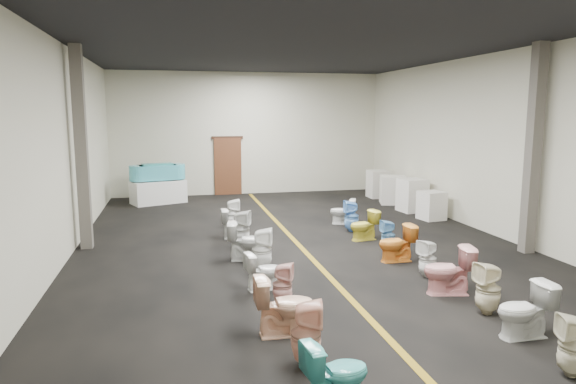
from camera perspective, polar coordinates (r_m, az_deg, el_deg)
The scene contains 37 objects.
floor at distance 11.80m, azimuth 1.41°, elevation -6.13°, with size 16.00×16.00×0.00m, color black.
ceiling at distance 11.48m, azimuth 1.50°, elevation 16.11°, with size 16.00×16.00×0.00m, color black.
wall_back at distance 19.27m, azimuth -4.40°, elevation 6.47°, with size 10.00×10.00×0.00m, color beige.
wall_front at distance 4.21m, azimuth 29.17°, elevation -3.33°, with size 10.00×10.00×0.00m, color beige.
wall_left at distance 11.30m, azimuth -24.03°, elevation 4.03°, with size 16.00×16.00×0.00m, color beige.
wall_right at distance 13.54m, azimuth 22.52°, elevation 4.81°, with size 16.00×16.00×0.00m, color beige.
aisle_stripe at distance 11.79m, azimuth 1.41°, elevation -6.11°, with size 0.12×15.60×0.01m, color #856713.
back_door at distance 19.20m, azimuth -6.70°, elevation 2.84°, with size 1.00×0.10×2.10m, color #562D19.
door_frame at distance 19.12m, azimuth -6.76°, elevation 6.03°, with size 1.15×0.08×0.10m, color #331C11.
column_left at distance 12.23m, azimuth -21.98°, elevation 4.47°, with size 0.25×0.25×4.50m, color #59544C.
column_right at distance 12.19m, azimuth 25.60°, elevation 4.23°, with size 0.25×0.25×4.50m, color #59544C.
display_table at distance 17.85m, azimuth -14.21°, elevation 0.01°, with size 1.72×0.86×0.77m, color white.
bathtub at distance 17.76m, azimuth -14.29°, elevation 2.20°, with size 1.83×0.94×0.55m.
appliance_crate_a at distance 15.24m, azimuth 15.66°, elevation -1.46°, with size 0.63×0.63×0.81m, color silver.
appliance_crate_b at distance 16.30m, azimuth 13.63°, elevation -0.35°, with size 0.74×0.74×1.01m, color silver.
appliance_crate_c at distance 17.58m, azimuth 11.58°, elevation 0.24°, with size 0.82×0.82×0.93m, color white.
appliance_crate_d at distance 18.74m, azimuth 9.98°, elevation 0.89°, with size 0.68×0.68×0.98m, color silver.
toilet_left_0 at distance 5.70m, azimuth 5.34°, elevation -19.40°, with size 0.40×0.71×0.72m, color #40ADAC.
toilet_left_1 at distance 6.41m, azimuth 2.04°, elevation -15.50°, with size 0.37×0.38×0.82m, color #E2A28A.
toilet_left_2 at distance 7.23m, azimuth -0.42°, elevation -12.51°, with size 0.47×0.82×0.83m, color beige.
toilet_left_3 at distance 8.24m, azimuth -0.62°, elevation -10.27°, with size 0.32×0.32×0.70m, color #DAA19A.
toilet_left_4 at distance 9.00m, azimuth -2.71°, elevation -8.74°, with size 0.37×0.65×0.67m, color white.
toilet_left_5 at distance 9.97m, azimuth -2.91°, elevation -6.43°, with size 0.38×0.39×0.85m, color white.
toilet_left_6 at distance 10.72m, azimuth -4.60°, elevation -5.47°, with size 0.45×0.79×0.81m, color silver.
toilet_left_7 at distance 11.66m, azimuth -5.22°, elevation -4.16°, with size 0.39×0.40×0.86m, color silver.
toilet_left_8 at distance 12.59m, azimuth -5.80°, elevation -3.51°, with size 0.40×0.71×0.72m, color silver.
toilet_left_9 at distance 13.57m, azimuth -6.19°, elevation -2.47°, with size 0.36×0.36×0.79m, color white.
toilet_right_0 at distance 7.03m, azimuth 29.13°, elevation -14.73°, with size 0.34×0.34×0.75m, color beige.
toilet_right_1 at distance 7.84m, azimuth 24.81°, elevation -11.86°, with size 0.43×0.76×0.78m, color silver.
toilet_right_2 at distance 8.48m, azimuth 21.35°, elevation -9.96°, with size 0.37×0.37×0.81m, color beige.
toilet_right_3 at distance 9.15m, azimuth 17.39°, elevation -8.31°, with size 0.46×0.81×0.83m, color pink.
toilet_right_4 at distance 9.96m, azimuth 15.24°, elevation -7.16°, with size 0.32×0.33×0.72m, color white.
toilet_right_5 at distance 10.83m, azimuth 11.99°, elevation -5.60°, with size 0.43×0.75×0.77m, color orange.
toilet_right_6 at distance 11.65m, azimuth 11.06°, elevation -4.74°, with size 0.31×0.32×0.69m, color #6FAEDF.
toilet_right_7 at distance 12.47m, azimuth 8.45°, elevation -3.70°, with size 0.40×0.70×0.72m, color yellow.
toilet_right_8 at distance 13.27m, azimuth 7.06°, elevation -2.69°, with size 0.37×0.37×0.81m, color #72B2F4.
toilet_right_9 at distance 14.16m, azimuth 6.11°, elevation -2.16°, with size 0.39×0.69×0.71m, color white.
Camera 1 is at (-2.78, -11.05, 3.06)m, focal length 32.00 mm.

